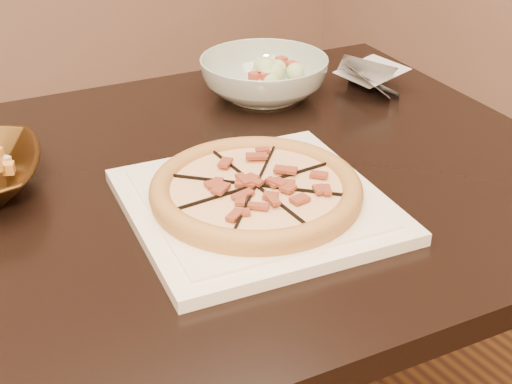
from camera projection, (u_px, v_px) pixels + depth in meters
dining_table at (146, 253)px, 1.08m from camera, size 1.44×1.02×0.75m
plate at (256, 204)px, 0.98m from camera, size 0.39×0.39×0.02m
pizza at (256, 189)px, 0.97m from camera, size 0.29×0.29×0.03m
salad_bowl at (264, 77)px, 1.33m from camera, size 0.30×0.30×0.07m
salad at (264, 49)px, 1.30m from camera, size 0.10×0.12×0.04m
cling_film at (370, 77)px, 1.36m from camera, size 0.18×0.15×0.05m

